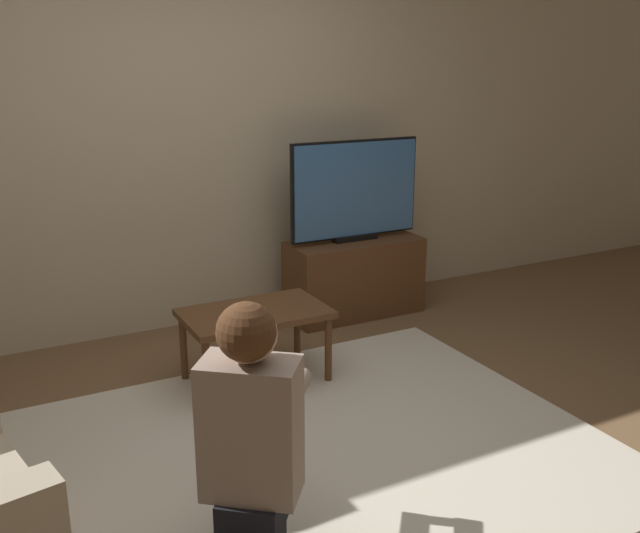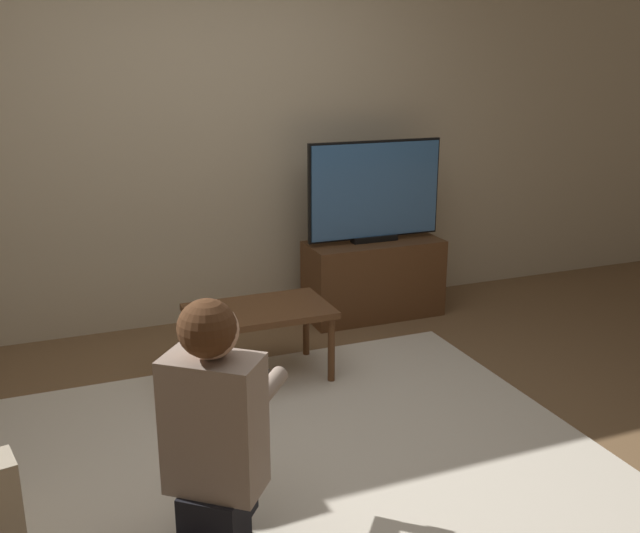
% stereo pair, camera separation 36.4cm
% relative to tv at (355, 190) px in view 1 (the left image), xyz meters
% --- Properties ---
extents(ground_plane, '(10.00, 10.00, 0.00)m').
position_rel_tv_xyz_m(ground_plane, '(-1.11, -1.55, -0.89)').
color(ground_plane, brown).
extents(wall_back, '(10.00, 0.06, 2.60)m').
position_rel_tv_xyz_m(wall_back, '(-1.11, 0.38, 0.41)').
color(wall_back, beige).
rests_on(wall_back, ground_plane).
extents(rug, '(2.64, 2.16, 0.02)m').
position_rel_tv_xyz_m(rug, '(-1.11, -1.55, -0.88)').
color(rug, beige).
rests_on(rug, ground_plane).
extents(tv_stand, '(0.94, 0.40, 0.54)m').
position_rel_tv_xyz_m(tv_stand, '(0.00, -0.00, -0.62)').
color(tv_stand, brown).
rests_on(tv_stand, ground_plane).
extents(tv, '(0.96, 0.08, 0.69)m').
position_rel_tv_xyz_m(tv, '(0.00, 0.00, 0.00)').
color(tv, black).
rests_on(tv, tv_stand).
extents(coffee_table, '(0.78, 0.48, 0.43)m').
position_rel_tv_xyz_m(coffee_table, '(-1.05, -0.71, -0.51)').
color(coffee_table, brown).
rests_on(coffee_table, ground_plane).
extents(person_kneeling, '(0.66, 0.74, 0.98)m').
position_rel_tv_xyz_m(person_kneeling, '(-1.63, -2.06, -0.38)').
color(person_kneeling, black).
rests_on(person_kneeling, rug).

